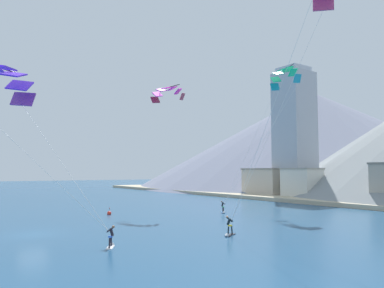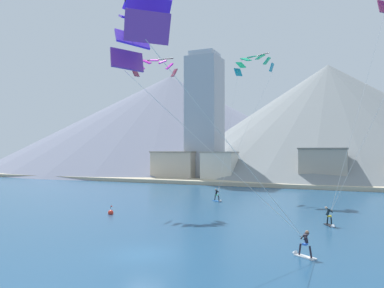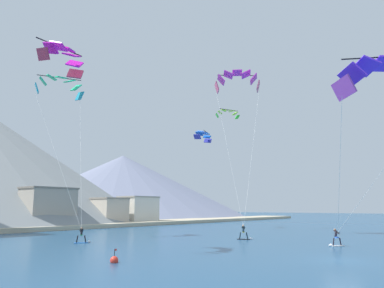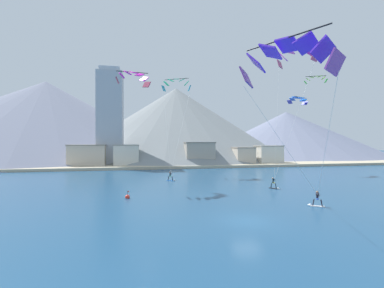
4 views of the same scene
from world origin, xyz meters
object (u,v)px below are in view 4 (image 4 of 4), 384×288
Objects in this scene: kitesurfer_near_lead at (315,202)px; kitesurfer_near_trail at (171,178)px; kitesurfer_mid_center at (275,185)px; parafoil_kite_near_trail at (176,84)px; race_marker_buoy at (127,197)px; parafoil_kite_near_lead at (287,57)px; parafoil_kite_mid_center at (297,54)px; parafoil_kite_distant_mid_solo at (298,100)px; parafoil_kite_distant_high_outer at (133,77)px; parafoil_kite_distant_low_drift at (316,79)px.

kitesurfer_near_lead reaches higher than kitesurfer_near_trail.
kitesurfer_mid_center is (1.03, 10.45, 0.04)m from kitesurfer_near_lead.
parafoil_kite_near_trail is 19.29× the size of race_marker_buoy.
kitesurfer_near_lead is at bearing 42.53° from parafoil_kite_near_lead.
parafoil_kite_near_trail is 24.71m from parafoil_kite_mid_center.
kitesurfer_near_trail is at bearing -166.83° from parafoil_kite_distant_mid_solo.
parafoil_kite_distant_low_drift reaches higher than parafoil_kite_distant_high_outer.
parafoil_kite_near_lead reaches higher than kitesurfer_near_lead.
parafoil_kite_distant_low_drift reaches higher than parafoil_kite_near_trail.
kitesurfer_near_lead is 25.05m from kitesurfer_near_trail.
parafoil_kite_distant_high_outer is (-8.71, -14.92, -2.67)m from parafoil_kite_near_trail.
parafoil_kite_mid_center is (6.77, 4.86, 21.45)m from kitesurfer_mid_center.
parafoil_kite_mid_center reaches higher than parafoil_kite_near_trail.
kitesurfer_mid_center reaches higher than kitesurfer_near_lead.
kitesurfer_near_lead is 0.13× the size of parafoil_kite_near_lead.
kitesurfer_near_lead is 21.53m from race_marker_buoy.
parafoil_kite_distant_mid_solo is (27.47, -3.03, -3.06)m from parafoil_kite_near_trail.
parafoil_kite_distant_high_outer is at bearing -120.28° from parafoil_kite_near_trail.
parafoil_kite_near_lead is at bearing -62.62° from parafoil_kite_distant_high_outer.
kitesurfer_mid_center is 23.17m from parafoil_kite_near_lead.
kitesurfer_near_trail is 30.59m from parafoil_kite_mid_center.
parafoil_kite_distant_low_drift is at bearing 53.25° from kitesurfer_near_lead.
parafoil_kite_distant_high_outer reaches higher than parafoil_kite_distant_mid_solo.
parafoil_kite_near_trail reaches higher than kitesurfer_near_lead.
parafoil_kite_near_lead is 12.93× the size of race_marker_buoy.
parafoil_kite_near_trail is 3.69× the size of parafoil_kite_distant_mid_solo.
kitesurfer_mid_center is 29.03m from parafoil_kite_distant_low_drift.
parafoil_kite_distant_low_drift is at bearing 38.43° from kitesurfer_mid_center.
parafoil_kite_distant_low_drift is at bearing 50.50° from parafoil_kite_near_lead.
kitesurfer_near_trail is 1.65× the size of race_marker_buoy.
kitesurfer_near_trail is 34.51m from parafoil_kite_distant_mid_solo.
parafoil_kite_mid_center reaches higher than kitesurfer_mid_center.
race_marker_buoy is at bearing -165.12° from parafoil_kite_mid_center.
kitesurfer_near_lead is 36.56m from parafoil_kite_distant_mid_solo.
parafoil_kite_distant_high_outer is at bearing -142.75° from kitesurfer_near_trail.
kitesurfer_near_trail is (-13.10, 21.35, -0.02)m from kitesurfer_near_lead.
kitesurfer_mid_center is 0.09× the size of parafoil_kite_near_trail.
parafoil_kite_distant_mid_solo reaches higher than kitesurfer_near_trail.
kitesurfer_near_trail is 0.96× the size of kitesurfer_mid_center.
kitesurfer_near_lead is 1.02× the size of kitesurfer_near_trail.
kitesurfer_near_lead is 30.45m from parafoil_kite_distant_high_outer.
parafoil_kite_near_trail reaches higher than kitesurfer_near_trail.
kitesurfer_near_lead is at bearing -39.91° from parafoil_kite_distant_high_outer.
parafoil_kite_near_trail reaches higher than parafoil_kite_distant_mid_solo.
parafoil_kite_near_trail is 4.65× the size of parafoil_kite_distant_low_drift.
kitesurfer_near_trail is 0.13× the size of parafoil_kite_near_lead.
parafoil_kite_near_lead is (-7.53, -6.91, 12.77)m from kitesurfer_near_lead.
parafoil_kite_near_lead is 2.43× the size of parafoil_kite_distant_high_outer.
parafoil_kite_mid_center is 4.11× the size of parafoil_kite_distant_mid_solo.
parafoil_kite_distant_high_outer is at bearing -169.00° from parafoil_kite_distant_low_drift.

